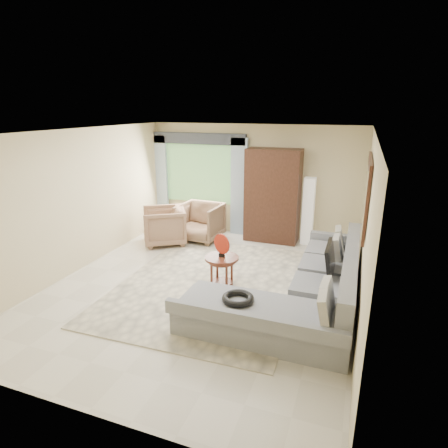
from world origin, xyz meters
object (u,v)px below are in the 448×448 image
at_px(sectional_sofa, 307,293).
at_px(potted_plant, 165,220).
at_px(coffee_table, 222,272).
at_px(armoire, 273,196).
at_px(armchair_left, 164,226).
at_px(armchair_right, 200,222).
at_px(tv_screen, 330,259).
at_px(floor_lamp, 308,211).

relative_size(sectional_sofa, potted_plant, 7.21).
distance_m(coffee_table, potted_plant, 3.58).
xyz_separation_m(potted_plant, armoire, (2.73, 0.11, 0.81)).
height_order(armchair_left, potted_plant, armchair_left).
relative_size(armchair_right, potted_plant, 1.97).
relative_size(tv_screen, armoire, 0.35).
distance_m(coffee_table, armoire, 2.78).
bearing_deg(potted_plant, tv_screen, -29.72).
bearing_deg(armchair_left, coffee_table, 19.20).
distance_m(armchair_left, floor_lamp, 3.23).
distance_m(armoire, floor_lamp, 0.86).
distance_m(coffee_table, armchair_right, 2.50).
bearing_deg(floor_lamp, armchair_right, -165.25).
height_order(armchair_left, armoire, armoire).
height_order(armchair_left, armchair_right, armchair_right).
xyz_separation_m(coffee_table, armchair_right, (-1.32, 2.11, 0.13)).
distance_m(tv_screen, floor_lamp, 2.67).
xyz_separation_m(sectional_sofa, potted_plant, (-3.96, 2.79, -0.04)).
bearing_deg(armchair_right, armoire, 23.48).
bearing_deg(tv_screen, armchair_left, 158.61).
height_order(sectional_sofa, potted_plant, sectional_sofa).
relative_size(tv_screen, floor_lamp, 0.49).
relative_size(armchair_right, armoire, 0.45).
distance_m(sectional_sofa, potted_plant, 4.84).
bearing_deg(floor_lamp, coffee_table, -110.66).
bearing_deg(tv_screen, armoire, 120.79).
xyz_separation_m(armchair_right, floor_lamp, (2.35, 0.62, 0.32)).
bearing_deg(coffee_table, armchair_left, 140.93).
xyz_separation_m(tv_screen, armchair_left, (-3.71, 1.45, -0.30)).
bearing_deg(floor_lamp, armoire, -175.71).
relative_size(coffee_table, floor_lamp, 0.38).
bearing_deg(sectional_sofa, potted_plant, 144.81).
bearing_deg(armoire, armchair_left, -154.23).
height_order(coffee_table, armoire, armoire).
xyz_separation_m(tv_screen, armchair_right, (-3.05, 1.96, -0.29)).
distance_m(coffee_table, armchair_left, 2.55).
bearing_deg(tv_screen, potted_plant, 150.28).
bearing_deg(floor_lamp, potted_plant, -177.32).
height_order(coffee_table, floor_lamp, floor_lamp).
bearing_deg(tv_screen, floor_lamp, 105.19).
bearing_deg(coffee_table, sectional_sofa, -8.79).
bearing_deg(floor_lamp, armchair_left, -159.48).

